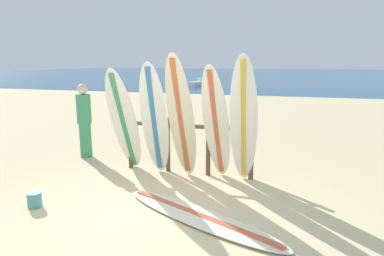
{
  "coord_description": "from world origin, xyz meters",
  "views": [
    {
      "loc": [
        2.11,
        -4.04,
        2.2
      ],
      "look_at": [
        0.22,
        2.37,
        0.86
      ],
      "focal_mm": 31.29,
      "sensor_mm": 36.0,
      "label": 1
    }
  ],
  "objects_px": {
    "surfboard_leaning_center": "(216,124)",
    "surfboard_leaning_center_right": "(244,121)",
    "surfboard_leaning_far_left": "(124,122)",
    "surfboard_lying_on_sand": "(199,217)",
    "surfboard_leaning_center_left": "(181,118)",
    "sand_bucket": "(35,200)",
    "beachgoer_standing": "(84,118)",
    "small_boat_offshore": "(203,83)",
    "surfboard_leaning_left": "(154,120)",
    "surfboard_rack": "(188,140)"
  },
  "relations": [
    {
      "from": "surfboard_rack",
      "to": "surfboard_leaning_center_left",
      "type": "xyz_separation_m",
      "value": [
        -0.0,
        -0.39,
        0.5
      ]
    },
    {
      "from": "surfboard_leaning_center",
      "to": "small_boat_offshore",
      "type": "height_order",
      "value": "surfboard_leaning_center"
    },
    {
      "from": "surfboard_leaning_center_left",
      "to": "sand_bucket",
      "type": "height_order",
      "value": "surfboard_leaning_center_left"
    },
    {
      "from": "surfboard_leaning_far_left",
      "to": "surfboard_rack",
      "type": "bearing_deg",
      "value": 17.86
    },
    {
      "from": "surfboard_leaning_center_left",
      "to": "small_boat_offshore",
      "type": "xyz_separation_m",
      "value": [
        -5.86,
        24.38,
        -0.92
      ]
    },
    {
      "from": "small_boat_offshore",
      "to": "surfboard_lying_on_sand",
      "type": "bearing_deg",
      "value": -75.66
    },
    {
      "from": "surfboard_leaning_center",
      "to": "beachgoer_standing",
      "type": "distance_m",
      "value": 3.3
    },
    {
      "from": "surfboard_leaning_center_right",
      "to": "surfboard_lying_on_sand",
      "type": "xyz_separation_m",
      "value": [
        -0.38,
        -1.55,
        -1.14
      ]
    },
    {
      "from": "surfboard_leaning_far_left",
      "to": "surfboard_leaning_left",
      "type": "xyz_separation_m",
      "value": [
        0.61,
        0.07,
        0.05
      ]
    },
    {
      "from": "surfboard_rack",
      "to": "surfboard_leaning_center",
      "type": "xyz_separation_m",
      "value": [
        0.62,
        -0.27,
        0.4
      ]
    },
    {
      "from": "surfboard_leaning_center_left",
      "to": "surfboard_leaning_center_right",
      "type": "distance_m",
      "value": 1.13
    },
    {
      "from": "surfboard_leaning_far_left",
      "to": "small_boat_offshore",
      "type": "distance_m",
      "value": 24.83
    },
    {
      "from": "surfboard_leaning_left",
      "to": "surfboard_leaning_center_left",
      "type": "height_order",
      "value": "surfboard_leaning_center_left"
    },
    {
      "from": "surfboard_leaning_center_left",
      "to": "surfboard_leaning_far_left",
      "type": "bearing_deg",
      "value": 179.3
    },
    {
      "from": "surfboard_leaning_far_left",
      "to": "sand_bucket",
      "type": "xyz_separation_m",
      "value": [
        -0.61,
        -1.81,
        -0.93
      ]
    },
    {
      "from": "surfboard_leaning_left",
      "to": "surfboard_rack",
      "type": "bearing_deg",
      "value": 28.56
    },
    {
      "from": "surfboard_leaning_far_left",
      "to": "sand_bucket",
      "type": "relative_size",
      "value": 8.97
    },
    {
      "from": "surfboard_leaning_far_left",
      "to": "surfboard_leaning_center",
      "type": "bearing_deg",
      "value": 3.55
    },
    {
      "from": "small_boat_offshore",
      "to": "sand_bucket",
      "type": "height_order",
      "value": "small_boat_offshore"
    },
    {
      "from": "surfboard_rack",
      "to": "surfboard_leaning_center_left",
      "type": "height_order",
      "value": "surfboard_leaning_center_left"
    },
    {
      "from": "beachgoer_standing",
      "to": "sand_bucket",
      "type": "distance_m",
      "value": 2.85
    },
    {
      "from": "beachgoer_standing",
      "to": "sand_bucket",
      "type": "bearing_deg",
      "value": -72.57
    },
    {
      "from": "surfboard_leaning_center_right",
      "to": "surfboard_leaning_center_left",
      "type": "bearing_deg",
      "value": -175.84
    },
    {
      "from": "surfboard_leaning_center",
      "to": "surfboard_leaning_center_right",
      "type": "xyz_separation_m",
      "value": [
        0.5,
        -0.04,
        0.09
      ]
    },
    {
      "from": "surfboard_lying_on_sand",
      "to": "small_boat_offshore",
      "type": "height_order",
      "value": "small_boat_offshore"
    },
    {
      "from": "surfboard_leaning_center_left",
      "to": "beachgoer_standing",
      "type": "distance_m",
      "value": 2.73
    },
    {
      "from": "surfboard_leaning_far_left",
      "to": "surfboard_lying_on_sand",
      "type": "height_order",
      "value": "surfboard_leaning_far_left"
    },
    {
      "from": "surfboard_leaning_center_right",
      "to": "sand_bucket",
      "type": "xyz_separation_m",
      "value": [
        -2.91,
        -1.88,
        -1.05
      ]
    },
    {
      "from": "surfboard_rack",
      "to": "surfboard_leaning_far_left",
      "type": "xyz_separation_m",
      "value": [
        -1.17,
        -0.38,
        0.37
      ]
    },
    {
      "from": "surfboard_leaning_center",
      "to": "sand_bucket",
      "type": "relative_size",
      "value": 9.26
    },
    {
      "from": "surfboard_leaning_far_left",
      "to": "beachgoer_standing",
      "type": "relative_size",
      "value": 1.24
    },
    {
      "from": "surfboard_leaning_center_left",
      "to": "sand_bucket",
      "type": "bearing_deg",
      "value": -134.74
    },
    {
      "from": "surfboard_leaning_center_left",
      "to": "small_boat_offshore",
      "type": "bearing_deg",
      "value": 103.52
    },
    {
      "from": "surfboard_leaning_far_left",
      "to": "sand_bucket",
      "type": "height_order",
      "value": "surfboard_leaning_far_left"
    },
    {
      "from": "surfboard_leaning_far_left",
      "to": "surfboard_leaning_center",
      "type": "distance_m",
      "value": 1.8
    },
    {
      "from": "small_boat_offshore",
      "to": "surfboard_leaning_left",
      "type": "bearing_deg",
      "value": -77.69
    },
    {
      "from": "surfboard_leaning_center",
      "to": "small_boat_offshore",
      "type": "bearing_deg",
      "value": 104.98
    },
    {
      "from": "surfboard_rack",
      "to": "surfboard_lying_on_sand",
      "type": "distance_m",
      "value": 2.11
    },
    {
      "from": "surfboard_lying_on_sand",
      "to": "beachgoer_standing",
      "type": "distance_m",
      "value": 4.15
    },
    {
      "from": "small_boat_offshore",
      "to": "sand_bucket",
      "type": "bearing_deg",
      "value": -81.13
    },
    {
      "from": "surfboard_rack",
      "to": "sand_bucket",
      "type": "bearing_deg",
      "value": -129.19
    },
    {
      "from": "surfboard_leaning_left",
      "to": "surfboard_lying_on_sand",
      "type": "distance_m",
      "value": 2.3
    },
    {
      "from": "surfboard_lying_on_sand",
      "to": "surfboard_leaning_center",
      "type": "bearing_deg",
      "value": 94.25
    },
    {
      "from": "small_boat_offshore",
      "to": "surfboard_leaning_far_left",
      "type": "bearing_deg",
      "value": -79.1
    },
    {
      "from": "surfboard_leaning_center_left",
      "to": "surfboard_lying_on_sand",
      "type": "height_order",
      "value": "surfboard_leaning_center_left"
    },
    {
      "from": "surfboard_leaning_center_left",
      "to": "surfboard_lying_on_sand",
      "type": "bearing_deg",
      "value": -63.02
    },
    {
      "from": "surfboard_lying_on_sand",
      "to": "sand_bucket",
      "type": "height_order",
      "value": "sand_bucket"
    },
    {
      "from": "surfboard_leaning_center",
      "to": "surfboard_leaning_center_right",
      "type": "relative_size",
      "value": 0.93
    },
    {
      "from": "surfboard_leaning_left",
      "to": "beachgoer_standing",
      "type": "xyz_separation_m",
      "value": [
        -2.04,
        0.73,
        -0.17
      ]
    },
    {
      "from": "surfboard_leaning_far_left",
      "to": "surfboard_leaning_center_left",
      "type": "distance_m",
      "value": 1.18
    }
  ]
}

